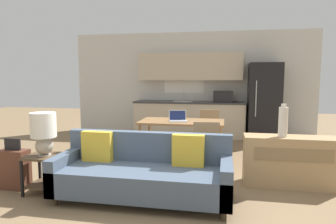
{
  "coord_description": "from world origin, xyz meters",
  "views": [
    {
      "loc": [
        0.9,
        -3.37,
        1.54
      ],
      "look_at": [
        -0.03,
        1.5,
        0.95
      ],
      "focal_mm": 32.0,
      "sensor_mm": 36.0,
      "label": 1
    }
  ],
  "objects_px": {
    "dining_chair_near_right": "(206,144)",
    "dining_table": "(182,124)",
    "vase": "(283,122)",
    "table_lamp": "(44,131)",
    "suitcase": "(14,169)",
    "refrigerator": "(264,101)",
    "dining_chair_far_right": "(210,128)",
    "couch": "(144,173)",
    "credenza": "(290,161)",
    "laptop": "(178,118)",
    "side_table": "(44,168)"
  },
  "relations": [
    {
      "from": "laptop",
      "to": "suitcase",
      "type": "height_order",
      "value": "laptop"
    },
    {
      "from": "credenza",
      "to": "suitcase",
      "type": "bearing_deg",
      "value": -168.07
    },
    {
      "from": "dining_chair_far_right",
      "to": "suitcase",
      "type": "relative_size",
      "value": 1.22
    },
    {
      "from": "credenza",
      "to": "dining_chair_far_right",
      "type": "distance_m",
      "value": 2.18
    },
    {
      "from": "couch",
      "to": "table_lamp",
      "type": "relative_size",
      "value": 3.85
    },
    {
      "from": "couch",
      "to": "dining_chair_near_right",
      "type": "relative_size",
      "value": 2.57
    },
    {
      "from": "dining_chair_far_right",
      "to": "side_table",
      "type": "bearing_deg",
      "value": -135.13
    },
    {
      "from": "refrigerator",
      "to": "dining_chair_near_right",
      "type": "height_order",
      "value": "refrigerator"
    },
    {
      "from": "refrigerator",
      "to": "dining_chair_far_right",
      "type": "xyz_separation_m",
      "value": [
        -1.23,
        -1.45,
        -0.46
      ]
    },
    {
      "from": "couch",
      "to": "dining_chair_near_right",
      "type": "xyz_separation_m",
      "value": [
        0.71,
        1.11,
        0.15
      ]
    },
    {
      "from": "table_lamp",
      "to": "suitcase",
      "type": "height_order",
      "value": "table_lamp"
    },
    {
      "from": "dining_table",
      "to": "side_table",
      "type": "height_order",
      "value": "dining_table"
    },
    {
      "from": "dining_table",
      "to": "credenza",
      "type": "xyz_separation_m",
      "value": [
        1.69,
        -1.1,
        -0.31
      ]
    },
    {
      "from": "refrigerator",
      "to": "laptop",
      "type": "relative_size",
      "value": 5.01
    },
    {
      "from": "dining_chair_near_right",
      "to": "laptop",
      "type": "distance_m",
      "value": 0.96
    },
    {
      "from": "laptop",
      "to": "vase",
      "type": "bearing_deg",
      "value": -47.94
    },
    {
      "from": "table_lamp",
      "to": "credenza",
      "type": "height_order",
      "value": "table_lamp"
    },
    {
      "from": "refrigerator",
      "to": "vase",
      "type": "height_order",
      "value": "refrigerator"
    },
    {
      "from": "couch",
      "to": "suitcase",
      "type": "bearing_deg",
      "value": -179.77
    },
    {
      "from": "table_lamp",
      "to": "credenza",
      "type": "relative_size",
      "value": 0.45
    },
    {
      "from": "dining_table",
      "to": "refrigerator",
      "type": "bearing_deg",
      "value": 51.66
    },
    {
      "from": "laptop",
      "to": "suitcase",
      "type": "xyz_separation_m",
      "value": [
        -2.0,
        -1.84,
        -0.5
      ]
    },
    {
      "from": "dining_chair_near_right",
      "to": "vase",
      "type": "bearing_deg",
      "value": 156.24
    },
    {
      "from": "table_lamp",
      "to": "suitcase",
      "type": "relative_size",
      "value": 0.81
    },
    {
      "from": "side_table",
      "to": "vase",
      "type": "bearing_deg",
      "value": 14.66
    },
    {
      "from": "table_lamp",
      "to": "vase",
      "type": "bearing_deg",
      "value": 15.2
    },
    {
      "from": "laptop",
      "to": "refrigerator",
      "type": "bearing_deg",
      "value": 36.94
    },
    {
      "from": "dining_chair_near_right",
      "to": "dining_table",
      "type": "bearing_deg",
      "value": -62.04
    },
    {
      "from": "table_lamp",
      "to": "suitcase",
      "type": "bearing_deg",
      "value": 170.73
    },
    {
      "from": "couch",
      "to": "dining_chair_near_right",
      "type": "bearing_deg",
      "value": 57.27
    },
    {
      "from": "table_lamp",
      "to": "dining_chair_far_right",
      "type": "bearing_deg",
      "value": 53.31
    },
    {
      "from": "couch",
      "to": "side_table",
      "type": "relative_size",
      "value": 4.29
    },
    {
      "from": "side_table",
      "to": "laptop",
      "type": "distance_m",
      "value": 2.46
    },
    {
      "from": "dining_chair_far_right",
      "to": "table_lamp",
      "type": "bearing_deg",
      "value": -134.39
    },
    {
      "from": "laptop",
      "to": "dining_table",
      "type": "bearing_deg",
      "value": 25.33
    },
    {
      "from": "refrigerator",
      "to": "vase",
      "type": "bearing_deg",
      "value": -92.58
    },
    {
      "from": "refrigerator",
      "to": "table_lamp",
      "type": "distance_m",
      "value": 5.26
    },
    {
      "from": "dining_chair_near_right",
      "to": "suitcase",
      "type": "relative_size",
      "value": 1.22
    },
    {
      "from": "dining_chair_near_right",
      "to": "suitcase",
      "type": "xyz_separation_m",
      "value": [
        -2.56,
        -1.12,
        -0.2
      ]
    },
    {
      "from": "dining_table",
      "to": "couch",
      "type": "height_order",
      "value": "couch"
    },
    {
      "from": "vase",
      "to": "dining_chair_near_right",
      "type": "relative_size",
      "value": 0.54
    },
    {
      "from": "credenza",
      "to": "suitcase",
      "type": "xyz_separation_m",
      "value": [
        -3.75,
        -0.79,
        -0.08
      ]
    },
    {
      "from": "dining_chair_far_right",
      "to": "dining_table",
      "type": "bearing_deg",
      "value": -131.63
    },
    {
      "from": "dining_table",
      "to": "laptop",
      "type": "relative_size",
      "value": 4.12
    },
    {
      "from": "refrigerator",
      "to": "vase",
      "type": "relative_size",
      "value": 4.08
    },
    {
      "from": "couch",
      "to": "dining_chair_far_right",
      "type": "distance_m",
      "value": 2.7
    },
    {
      "from": "side_table",
      "to": "credenza",
      "type": "xyz_separation_m",
      "value": [
        3.25,
        0.86,
        0.02
      ]
    },
    {
      "from": "vase",
      "to": "dining_chair_near_right",
      "type": "distance_m",
      "value": 1.21
    },
    {
      "from": "laptop",
      "to": "dining_chair_far_right",
      "type": "bearing_deg",
      "value": 40.26
    },
    {
      "from": "table_lamp",
      "to": "dining_chair_near_right",
      "type": "bearing_deg",
      "value": 30.8
    }
  ]
}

